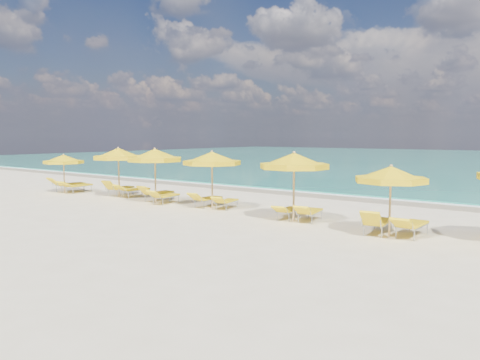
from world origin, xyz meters
The scene contains 23 objects.
ground_plane centered at (0.00, 0.00, 0.00)m, with size 120.00×120.00×0.00m, color beige.
ocean centered at (0.00, 48.00, 0.00)m, with size 120.00×80.00×0.30m, color #167E68.
wet_sand_band centered at (0.00, 7.40, 0.00)m, with size 120.00×2.60×0.01m, color tan.
foam_line centered at (0.00, 8.20, 0.00)m, with size 120.00×1.20×0.03m, color white.
whitecap_near centered at (-6.00, 17.00, 0.00)m, with size 14.00×0.36×0.05m, color white.
umbrella_0 centered at (-10.78, -0.33, 1.84)m, with size 2.48×2.48×2.16m.
umbrella_1 centered at (-6.94, 0.35, 2.21)m, with size 3.25×3.25×2.59m.
umbrella_2 centered at (-3.85, 0.02, 2.22)m, with size 3.29×3.29×2.61m.
umbrella_3 centered at (-0.68, 0.39, 2.16)m, with size 2.53×2.53×2.53m.
umbrella_4 centered at (3.70, -0.11, 2.22)m, with size 3.27×3.27×2.60m.
umbrella_5 centered at (7.46, -0.60, 1.95)m, with size 2.44×2.44×2.28m.
lounger_0_left centered at (-11.18, 0.22, 0.25)m, with size 0.88×2.08×0.88m.
lounger_0_right centered at (-10.33, 0.21, 0.23)m, with size 0.82×2.02×0.74m.
lounger_1_left centered at (-7.47, 0.84, 0.23)m, with size 0.88×1.91×0.89m.
lounger_1_right centered at (-6.40, 0.92, 0.23)m, with size 0.82×1.97×0.74m.
lounger_2_left centered at (-4.26, 0.56, 0.24)m, with size 0.66×1.91×0.85m.
lounger_2_right centered at (-3.36, 0.20, 0.22)m, with size 0.81×1.87×0.73m.
lounger_3_left centered at (-1.19, 0.67, 0.22)m, with size 0.62×1.81×0.74m.
lounger_3_right centered at (-0.13, 0.71, 0.20)m, with size 0.84×1.72×0.66m.
lounger_4_left centered at (3.25, 0.27, 0.20)m, with size 0.76×1.74×0.63m.
lounger_4_right centered at (4.16, 0.31, 0.21)m, with size 0.86×1.84×0.72m.
lounger_5_left centered at (7.01, -0.38, 0.23)m, with size 0.81×1.88×0.90m.
lounger_5_right centered at (8.01, -0.13, 0.23)m, with size 0.69×1.94×0.76m.
Camera 1 is at (12.43, -14.95, 3.19)m, focal length 35.00 mm.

